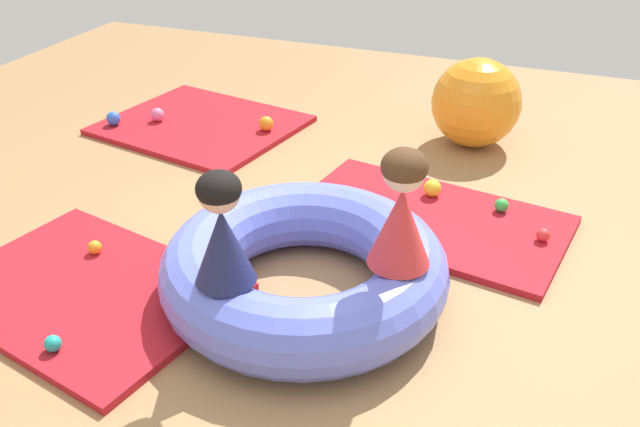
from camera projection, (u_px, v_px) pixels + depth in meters
name	position (u px, v px, depth m)	size (l,w,h in m)	color
ground_plane	(309.00, 310.00, 3.13)	(8.00, 8.00, 0.00)	#9E7549
gym_mat_center_rear	(201.00, 125.00, 4.98)	(1.31, 1.11, 0.04)	#B21923
gym_mat_near_left	(87.00, 291.00, 3.22)	(1.32, 0.96, 0.04)	#B21923
gym_mat_near_right	(429.00, 219.00, 3.81)	(1.48, 0.85, 0.04)	#B21923
inflatable_cushion	(304.00, 268.00, 3.13)	(1.33, 1.33, 0.34)	#6070E5
child_in_navy	(222.00, 230.00, 2.65)	(0.32, 0.32, 0.49)	navy
child_in_red	(402.00, 210.00, 2.75)	(0.38, 0.38, 0.53)	red
play_ball_orange	(266.00, 124.00, 4.82)	(0.10, 0.10, 0.10)	orange
play_ball_pink	(158.00, 115.00, 4.97)	(0.10, 0.10, 0.10)	pink
play_ball_blue	(113.00, 118.00, 4.90)	(0.10, 0.10, 0.10)	blue
play_ball_green	(502.00, 205.00, 3.82)	(0.08, 0.08, 0.08)	green
play_ball_yellow	(432.00, 188.00, 3.98)	(0.10, 0.10, 0.10)	yellow
play_ball_red	(543.00, 235.00, 3.56)	(0.07, 0.07, 0.07)	red
play_ball_teal	(53.00, 343.00, 2.82)	(0.07, 0.07, 0.07)	teal
play_ball_orange_second	(95.00, 247.00, 3.45)	(0.07, 0.07, 0.07)	orange
exercise_ball_large	(476.00, 103.00, 4.59)	(0.60, 0.60, 0.60)	orange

